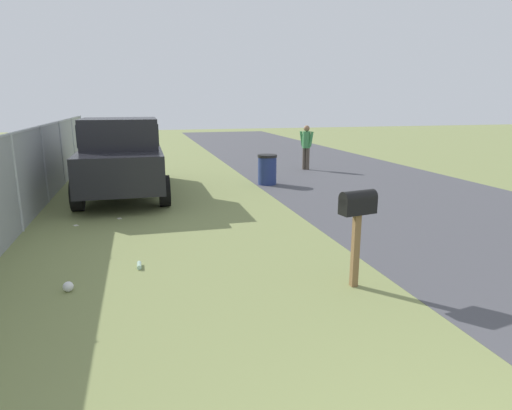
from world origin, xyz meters
TOP-DOWN VIEW (x-y plane):
  - road_asphalt at (6.00, -4.72)m, footprint 60.00×6.84m
  - mailbox at (4.41, -0.69)m, footprint 0.29×0.53m
  - pickup_truck at (11.57, 2.56)m, footprint 5.47×2.29m
  - trash_bin at (12.05, -1.67)m, footprint 0.60×0.60m
  - pedestrian at (14.57, -3.93)m, footprint 0.40×0.43m
  - fence_section at (9.79, 4.43)m, footprint 18.51×0.07m
  - litter_bag_far_scatter at (5.23, 3.13)m, footprint 0.14×0.14m
  - litter_wrapper_by_mailbox at (8.99, 2.61)m, footprint 0.14×0.12m
  - litter_wrapper_midfield_b at (8.65, 3.47)m, footprint 0.15×0.13m
  - litter_bottle_midfield_a at (5.89, 2.20)m, footprint 0.22×0.07m

SIDE VIEW (x-z plane):
  - road_asphalt at x=6.00m, z-range 0.00..0.01m
  - litter_wrapper_by_mailbox at x=8.99m, z-range 0.00..0.01m
  - litter_wrapper_midfield_b at x=8.65m, z-range 0.00..0.01m
  - litter_bottle_midfield_a at x=5.89m, z-range 0.00..0.07m
  - litter_bag_far_scatter at x=5.23m, z-range 0.00..0.14m
  - trash_bin at x=12.05m, z-range 0.00..0.93m
  - pedestrian at x=14.57m, z-range 0.13..1.78m
  - fence_section at x=9.79m, z-range 0.07..2.01m
  - mailbox at x=4.41m, z-range 0.41..1.77m
  - pickup_truck at x=11.57m, z-range 0.06..2.15m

